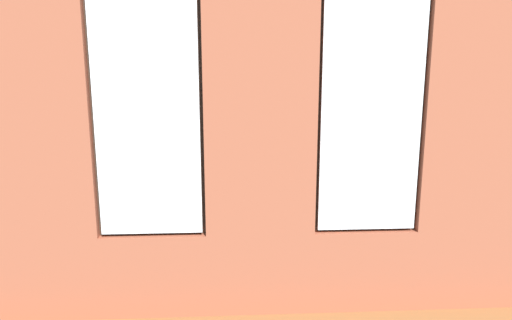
{
  "coord_description": "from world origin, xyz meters",
  "views": [
    {
      "loc": [
        0.24,
        6.02,
        2.09
      ],
      "look_at": [
        -0.08,
        0.4,
        0.94
      ],
      "focal_mm": 32.0,
      "sensor_mm": 36.0,
      "label": 1
    }
  ],
  "objects": [
    {
      "name": "cup_ceramic",
      "position": [
        -0.25,
        0.05,
        0.49
      ],
      "size": [
        0.09,
        0.09,
        0.1
      ],
      "primitive_type": "cylinder",
      "color": "#4C4C51",
      "rests_on": "coffee_table"
    },
    {
      "name": "potted_plant_mid_room_small",
      "position": [
        -0.84,
        -0.78,
        0.42
      ],
      "size": [
        0.44,
        0.44,
        0.6
      ],
      "color": "brown",
      "rests_on": "ground_plane"
    },
    {
      "name": "media_console",
      "position": [
        2.7,
        0.43,
        0.23
      ],
      "size": [
        1.18,
        0.42,
        0.45
      ],
      "primitive_type": "cube",
      "color": "black",
      "rests_on": "ground_plane"
    },
    {
      "name": "potted_plant_between_couches",
      "position": [
        -1.38,
        1.68,
        0.7
      ],
      "size": [
        0.74,
        0.72,
        1.2
      ],
      "color": "beige",
      "rests_on": "ground_plane"
    },
    {
      "name": "potted_plant_by_left_couch",
      "position": [
        -1.95,
        -0.89,
        0.27
      ],
      "size": [
        0.26,
        0.26,
        0.4
      ],
      "color": "#9E5638",
      "rests_on": "ground_plane"
    },
    {
      "name": "brick_wall_with_windows",
      "position": [
        0.0,
        2.38,
        1.59
      ],
      "size": [
        6.09,
        0.3,
        3.25
      ],
      "color": "#9E5138",
      "rests_on": "ground_plane"
    },
    {
      "name": "ground_plane",
      "position": [
        0.0,
        0.0,
        -0.05
      ],
      "size": [
        6.69,
        5.52,
        0.1
      ],
      "primitive_type": "cube",
      "color": "brown"
    },
    {
      "name": "potted_plant_corner_far_left",
      "position": [
        -2.51,
        1.82,
        0.67
      ],
      "size": [
        1.14,
        0.97,
        1.42
      ],
      "color": "gray",
      "rests_on": "ground_plane"
    },
    {
      "name": "couch_by_window",
      "position": [
        -0.02,
        1.73,
        0.33
      ],
      "size": [
        1.82,
        0.87,
        0.8
      ],
      "color": "black",
      "rests_on": "ground_plane"
    },
    {
      "name": "papasan_chair",
      "position": [
        1.13,
        -1.45,
        0.44
      ],
      "size": [
        1.07,
        1.07,
        0.68
      ],
      "color": "olive",
      "rests_on": "ground_plane"
    },
    {
      "name": "tv_flatscreen",
      "position": [
        2.7,
        0.43,
        0.83
      ],
      "size": [
        1.13,
        0.2,
        0.75
      ],
      "color": "black",
      "rests_on": "media_console"
    },
    {
      "name": "remote_silver",
      "position": [
        -0.6,
        -0.09,
        0.45
      ],
      "size": [
        0.14,
        0.17,
        0.02
      ],
      "primitive_type": "cube",
      "rotation": [
        0.0,
        0.0,
        2.56
      ],
      "color": "#B2B2B7",
      "rests_on": "coffee_table"
    },
    {
      "name": "potted_plant_foreground_right",
      "position": [
        2.4,
        -1.72,
        0.54
      ],
      "size": [
        0.95,
        0.8,
        1.29
      ],
      "color": "#9E5638",
      "rests_on": "ground_plane"
    },
    {
      "name": "potted_plant_corner_near_left",
      "position": [
        -2.49,
        -1.75,
        0.75
      ],
      "size": [
        0.88,
        0.8,
        1.28
      ],
      "color": "brown",
      "rests_on": "ground_plane"
    },
    {
      "name": "couch_left",
      "position": [
        -2.35,
        0.59,
        0.33
      ],
      "size": [
        0.97,
        2.08,
        0.8
      ],
      "rotation": [
        0.0,
        0.0,
        1.52
      ],
      "color": "black",
      "rests_on": "ground_plane"
    },
    {
      "name": "white_wall_right",
      "position": [
        3.0,
        0.2,
        1.63
      ],
      "size": [
        0.1,
        4.52,
        3.25
      ],
      "primitive_type": "cube",
      "color": "silver",
      "rests_on": "ground_plane"
    },
    {
      "name": "coffee_table",
      "position": [
        -0.25,
        0.05,
        0.39
      ],
      "size": [
        1.26,
        0.78,
        0.44
      ],
      "color": "olive",
      "rests_on": "ground_plane"
    },
    {
      "name": "potted_plant_near_tv",
      "position": [
        2.15,
        1.47,
        0.51
      ],
      "size": [
        0.52,
        0.52,
        0.8
      ],
      "color": "#9E5638",
      "rests_on": "ground_plane"
    },
    {
      "name": "potted_plant_beside_window_right",
      "position": [
        1.63,
        1.84,
        0.77
      ],
      "size": [
        0.98,
        1.17,
        1.32
      ],
      "color": "brown",
      "rests_on": "ground_plane"
    },
    {
      "name": "table_plant_small",
      "position": [
        -0.35,
        0.17,
        0.57
      ],
      "size": [
        0.13,
        0.13,
        0.23
      ],
      "color": "beige",
      "rests_on": "coffee_table"
    }
  ]
}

